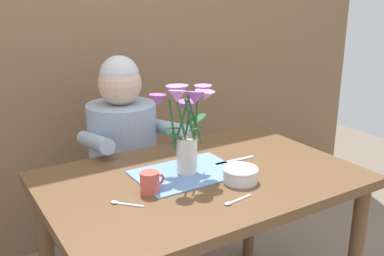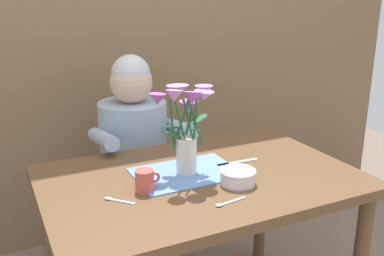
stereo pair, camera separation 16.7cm
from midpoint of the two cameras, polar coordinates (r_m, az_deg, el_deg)
name	(u,v)px [view 2 (the right image)]	position (r m, az deg, el deg)	size (l,w,h in m)	color
wood_panel_backdrop	(116,24)	(2.52, -8.02, 13.39)	(4.00, 0.10, 2.50)	brown
dining_table	(200,198)	(1.74, 3.88, -9.19)	(1.20, 0.80, 0.74)	brown
seated_person	(135,166)	(2.26, -5.40, -5.01)	(0.45, 0.47, 1.14)	#4C4C56
striped_placemat	(186,173)	(1.71, 2.01, -5.93)	(0.40, 0.28, 0.01)	#6B93D1
flower_vase	(186,119)	(1.64, 2.10, 1.11)	(0.26, 0.25, 0.35)	silver
ceramic_bowl	(238,176)	(1.63, 8.97, -6.30)	(0.14, 0.14, 0.06)	white
dinner_knife	(238,162)	(1.83, 8.61, -4.51)	(0.19, 0.02, 0.01)	silver
coffee_cup	(145,181)	(1.55, -3.11, -6.96)	(0.09, 0.07, 0.08)	#CC564C
spoon_0	(225,203)	(1.49, 7.66, -9.82)	(0.12, 0.03, 0.01)	silver
spoon_1	(114,200)	(1.51, -6.99, -9.39)	(0.09, 0.10, 0.01)	silver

